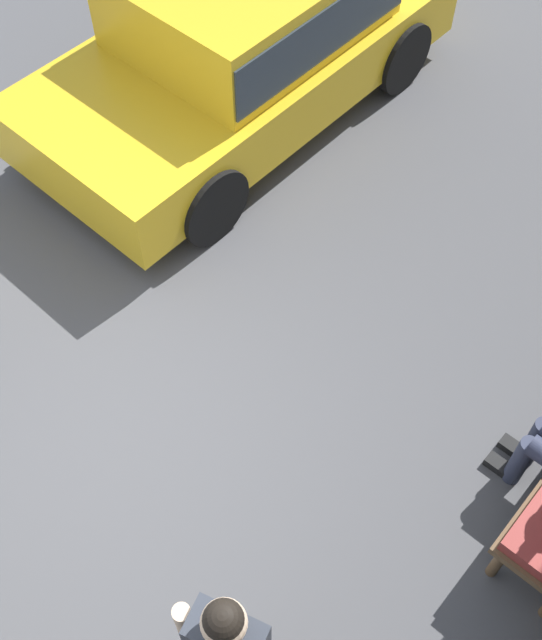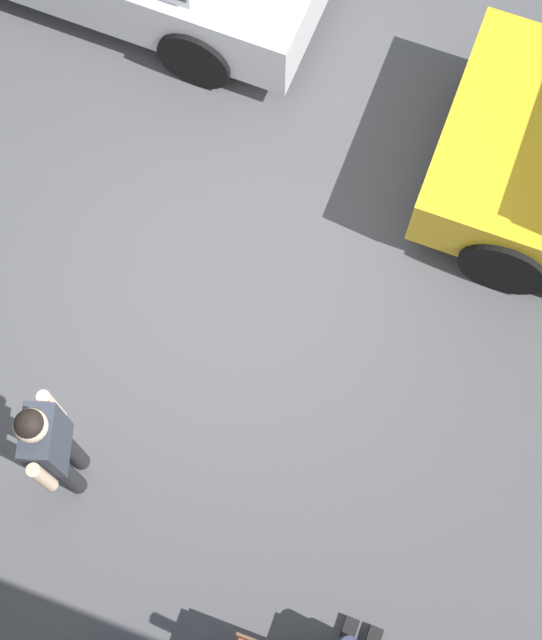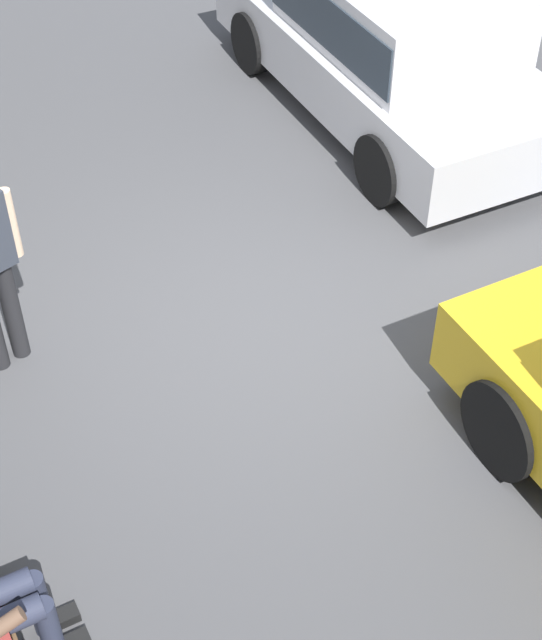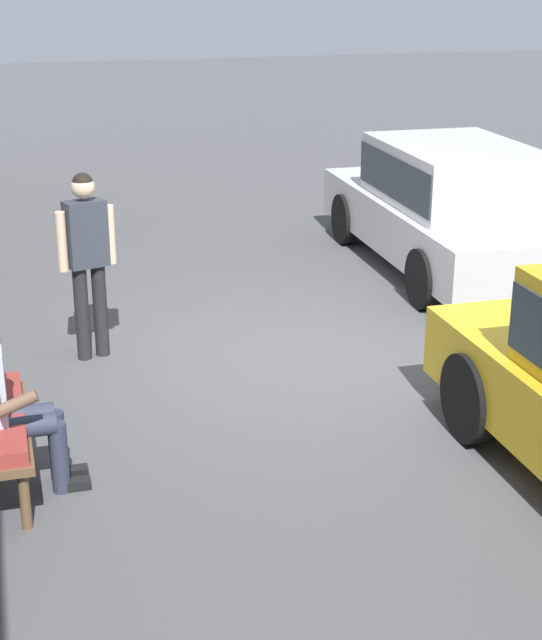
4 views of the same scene
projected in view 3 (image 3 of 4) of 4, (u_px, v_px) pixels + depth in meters
ground_plane at (265, 321)px, 7.62m from camera, size 60.00×60.00×0.00m
parked_car_mid at (391, 38)px, 9.33m from camera, size 4.31×1.92×1.51m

